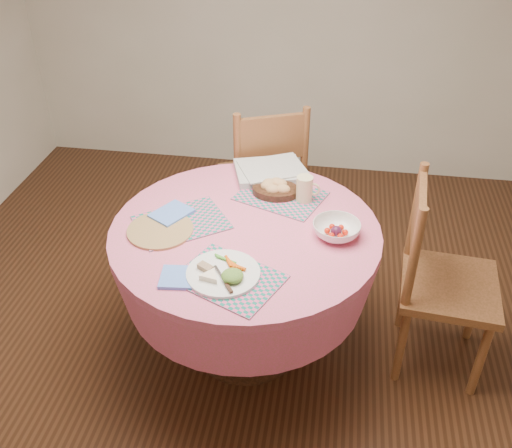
# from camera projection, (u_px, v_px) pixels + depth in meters

# --- Properties ---
(ground) EXTENTS (4.00, 4.00, 0.00)m
(ground) POSITION_uv_depth(u_px,v_px,m) (247.00, 344.00, 3.02)
(ground) COLOR #331C0F
(ground) RESTS_ON ground
(room_envelope) EXTENTS (4.01, 4.01, 2.71)m
(room_envelope) POSITION_uv_depth(u_px,v_px,m) (242.00, 9.00, 2.04)
(room_envelope) COLOR silver
(room_envelope) RESTS_ON ground
(dining_table) EXTENTS (1.24, 1.24, 0.75)m
(dining_table) POSITION_uv_depth(u_px,v_px,m) (246.00, 262.00, 2.70)
(dining_table) COLOR #D36274
(dining_table) RESTS_ON ground
(chair_right) EXTENTS (0.49, 0.50, 1.00)m
(chair_right) POSITION_uv_depth(u_px,v_px,m) (439.00, 277.00, 2.67)
(chair_right) COLOR brown
(chair_right) RESTS_ON ground
(chair_back) EXTENTS (0.61, 0.60, 1.02)m
(chair_back) POSITION_uv_depth(u_px,v_px,m) (265.00, 177.00, 3.41)
(chair_back) COLOR brown
(chair_back) RESTS_ON ground
(placemat_front) EXTENTS (0.49, 0.44, 0.01)m
(placemat_front) POSITION_uv_depth(u_px,v_px,m) (229.00, 279.00, 2.30)
(placemat_front) COLOR #147062
(placemat_front) RESTS_ON dining_table
(placemat_left) EXTENTS (0.50, 0.48, 0.01)m
(placemat_left) POSITION_uv_depth(u_px,v_px,m) (181.00, 222.00, 2.63)
(placemat_left) COLOR #147062
(placemat_left) RESTS_ON dining_table
(placemat_back) EXTENTS (0.48, 0.42, 0.01)m
(placemat_back) POSITION_uv_depth(u_px,v_px,m) (281.00, 196.00, 2.82)
(placemat_back) COLOR #147062
(placemat_back) RESTS_ON dining_table
(wicker_trivet) EXTENTS (0.30, 0.30, 0.01)m
(wicker_trivet) POSITION_uv_depth(u_px,v_px,m) (160.00, 230.00, 2.57)
(wicker_trivet) COLOR olive
(wicker_trivet) RESTS_ON dining_table
(napkin_near) EXTENTS (0.19, 0.16, 0.01)m
(napkin_near) POSITION_uv_depth(u_px,v_px,m) (183.00, 278.00, 2.30)
(napkin_near) COLOR #5A86E9
(napkin_near) RESTS_ON dining_table
(napkin_far) EXTENTS (0.21, 0.23, 0.01)m
(napkin_far) POSITION_uv_depth(u_px,v_px,m) (172.00, 213.00, 2.67)
(napkin_far) COLOR #5A86E9
(napkin_far) RESTS_ON placemat_left
(dinner_plate) EXTENTS (0.30, 0.30, 0.05)m
(dinner_plate) POSITION_uv_depth(u_px,v_px,m) (224.00, 273.00, 2.30)
(dinner_plate) COLOR white
(dinner_plate) RESTS_ON placemat_front
(bread_bowl) EXTENTS (0.23, 0.23, 0.08)m
(bread_bowl) POSITION_uv_depth(u_px,v_px,m) (275.00, 188.00, 2.81)
(bread_bowl) COLOR black
(bread_bowl) RESTS_ON placemat_back
(latte_mug) EXTENTS (0.12, 0.08, 0.13)m
(latte_mug) POSITION_uv_depth(u_px,v_px,m) (305.00, 189.00, 2.75)
(latte_mug) COLOR beige
(latte_mug) RESTS_ON placemat_back
(fruit_bowl) EXTENTS (0.22, 0.22, 0.07)m
(fruit_bowl) POSITION_uv_depth(u_px,v_px,m) (336.00, 230.00, 2.53)
(fruit_bowl) COLOR white
(fruit_bowl) RESTS_ON dining_table
(newspaper_stack) EXTENTS (0.42, 0.37, 0.04)m
(newspaper_stack) POSITION_uv_depth(u_px,v_px,m) (269.00, 171.00, 2.98)
(newspaper_stack) COLOR silver
(newspaper_stack) RESTS_ON dining_table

